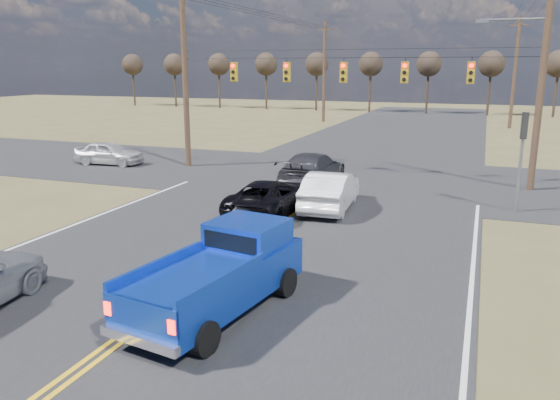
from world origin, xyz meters
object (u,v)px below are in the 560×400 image
(pickup_truck, at_px, (221,274))
(white_car_queue, at_px, (330,190))
(black_suv, at_px, (269,197))
(dgrey_car_queue, at_px, (312,169))
(cross_car_west, at_px, (109,153))

(pickup_truck, xyz_separation_m, white_car_queue, (-0.14, 10.02, -0.16))
(black_suv, bearing_deg, white_car_queue, -142.19)
(pickup_truck, xyz_separation_m, dgrey_car_queue, (-2.16, 14.11, -0.13))
(dgrey_car_queue, height_order, cross_car_west, dgrey_car_queue)
(black_suv, xyz_separation_m, cross_car_west, (-12.79, 6.94, 0.02))
(white_car_queue, distance_m, dgrey_car_queue, 4.56)
(black_suv, relative_size, dgrey_car_queue, 0.87)
(pickup_truck, bearing_deg, white_car_queue, 99.84)
(pickup_truck, distance_m, cross_car_west, 21.50)
(black_suv, relative_size, white_car_queue, 1.03)
(white_car_queue, relative_size, cross_car_west, 1.16)
(pickup_truck, distance_m, white_car_queue, 10.03)
(black_suv, distance_m, cross_car_west, 14.55)
(black_suv, height_order, dgrey_car_queue, dgrey_car_queue)
(white_car_queue, relative_size, dgrey_car_queue, 0.85)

